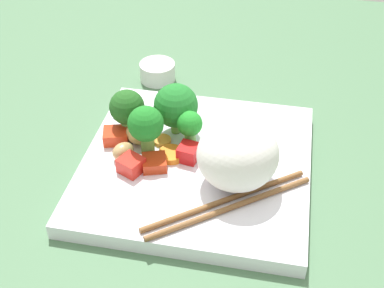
% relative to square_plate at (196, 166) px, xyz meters
% --- Properties ---
extents(ground_plane, '(1.10, 1.10, 0.02)m').
position_rel_square_plate_xyz_m(ground_plane, '(0.00, 0.00, -0.02)').
color(ground_plane, '#49724E').
extents(square_plate, '(0.27, 0.27, 0.02)m').
position_rel_square_plate_xyz_m(square_plate, '(0.00, 0.00, 0.00)').
color(square_plate, white).
rests_on(square_plate, ground_plane).
extents(rice_mound, '(0.12, 0.12, 0.08)m').
position_rel_square_plate_xyz_m(rice_mound, '(-0.05, 0.03, 0.05)').
color(rice_mound, white).
rests_on(rice_mound, square_plate).
extents(broccoli_floret_0, '(0.03, 0.03, 0.05)m').
position_rel_square_plate_xyz_m(broccoli_floret_0, '(0.01, -0.02, 0.04)').
color(broccoli_floret_0, '#55A246').
rests_on(broccoli_floret_0, square_plate).
extents(broccoli_floret_1, '(0.06, 0.06, 0.07)m').
position_rel_square_plate_xyz_m(broccoli_floret_1, '(0.03, -0.05, 0.05)').
color(broccoli_floret_1, '#70A949').
rests_on(broccoli_floret_1, square_plate).
extents(broccoli_floret_2, '(0.04, 0.04, 0.07)m').
position_rel_square_plate_xyz_m(broccoli_floret_2, '(0.06, -0.00, 0.05)').
color(broccoli_floret_2, '#72B34D').
rests_on(broccoli_floret_2, square_plate).
extents(broccoli_floret_3, '(0.04, 0.04, 0.06)m').
position_rel_square_plate_xyz_m(broccoli_floret_3, '(0.09, -0.04, 0.05)').
color(broccoli_floret_3, '#70BD59').
rests_on(broccoli_floret_3, square_plate).
extents(carrot_slice_0, '(0.04, 0.04, 0.01)m').
position_rel_square_plate_xyz_m(carrot_slice_0, '(0.03, -0.00, 0.01)').
color(carrot_slice_0, orange).
rests_on(carrot_slice_0, square_plate).
extents(carrot_slice_1, '(0.03, 0.03, 0.01)m').
position_rel_square_plate_xyz_m(carrot_slice_1, '(0.05, -0.03, 0.01)').
color(carrot_slice_1, orange).
rests_on(carrot_slice_1, square_plate).
extents(carrot_slice_2, '(0.04, 0.04, 0.00)m').
position_rel_square_plate_xyz_m(carrot_slice_2, '(0.03, -0.08, 0.01)').
color(carrot_slice_2, orange).
rests_on(carrot_slice_2, square_plate).
extents(pepper_chunk_0, '(0.03, 0.03, 0.02)m').
position_rel_square_plate_xyz_m(pepper_chunk_0, '(0.01, 0.00, 0.02)').
color(pepper_chunk_0, red).
rests_on(pepper_chunk_0, square_plate).
extents(pepper_chunk_1, '(0.04, 0.03, 0.02)m').
position_rel_square_plate_xyz_m(pepper_chunk_1, '(0.10, -0.02, 0.02)').
color(pepper_chunk_1, red).
rests_on(pepper_chunk_1, square_plate).
extents(pepper_chunk_2, '(0.03, 0.03, 0.02)m').
position_rel_square_plate_xyz_m(pepper_chunk_2, '(0.07, 0.03, 0.02)').
color(pepper_chunk_2, red).
rests_on(pepper_chunk_2, square_plate).
extents(pepper_chunk_3, '(0.03, 0.03, 0.01)m').
position_rel_square_plate_xyz_m(pepper_chunk_3, '(0.05, 0.02, 0.02)').
color(pepper_chunk_3, red).
rests_on(pepper_chunk_3, square_plate).
extents(chicken_piece_0, '(0.03, 0.03, 0.02)m').
position_rel_square_plate_xyz_m(chicken_piece_0, '(0.09, 0.01, 0.02)').
color(chicken_piece_0, tan).
rests_on(chicken_piece_0, square_plate).
extents(chicken_piece_1, '(0.05, 0.05, 0.03)m').
position_rel_square_plate_xyz_m(chicken_piece_1, '(0.08, -0.02, 0.02)').
color(chicken_piece_1, tan).
rests_on(chicken_piece_1, square_plate).
extents(chopstick_pair, '(0.17, 0.13, 0.01)m').
position_rel_square_plate_xyz_m(chopstick_pair, '(-0.05, 0.07, 0.01)').
color(chopstick_pair, brown).
rests_on(chopstick_pair, square_plate).
extents(sauce_cup, '(0.05, 0.05, 0.03)m').
position_rel_square_plate_xyz_m(sauce_cup, '(0.09, -0.20, 0.00)').
color(sauce_cup, silver).
rests_on(sauce_cup, ground_plane).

